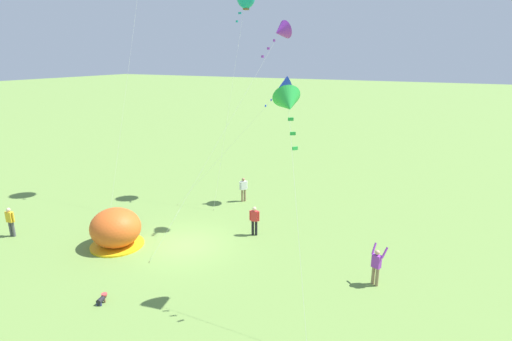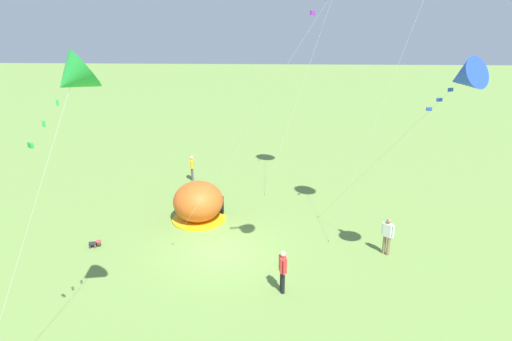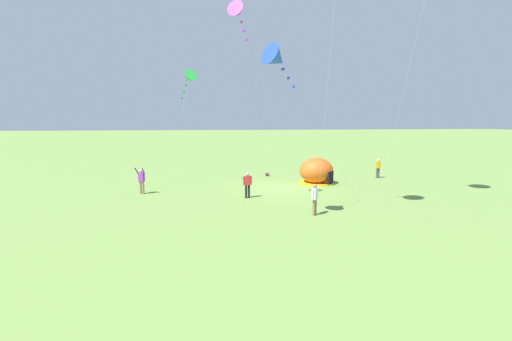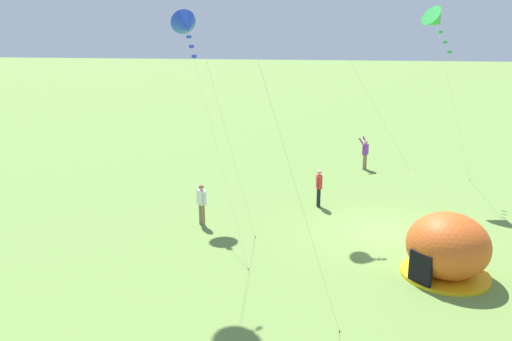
{
  "view_description": "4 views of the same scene",
  "coord_description": "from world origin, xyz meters",
  "px_view_note": "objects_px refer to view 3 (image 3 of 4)",
  "views": [
    {
      "loc": [
        12.23,
        -15.85,
        9.93
      ],
      "look_at": [
        3.27,
        2.01,
        4.12
      ],
      "focal_mm": 28.0,
      "sensor_mm": 36.0,
      "label": 1
    },
    {
      "loc": [
        15.77,
        2.85,
        9.06
      ],
      "look_at": [
        -1.96,
        1.44,
        3.26
      ],
      "focal_mm": 28.0,
      "sensor_mm": 36.0,
      "label": 2
    },
    {
      "loc": [
        5.01,
        24.75,
        5.11
      ],
      "look_at": [
        2.33,
        3.86,
        1.98
      ],
      "focal_mm": 24.0,
      "sensor_mm": 36.0,
      "label": 3
    },
    {
      "loc": [
        -18.91,
        1.54,
        7.49
      ],
      "look_at": [
        -1.37,
        4.91,
        2.68
      ],
      "focal_mm": 35.0,
      "sensor_mm": 36.0,
      "label": 4
    }
  ],
  "objects_px": {
    "kite_blue": "(276,59)",
    "kite_green": "(189,78)",
    "person_with_toddler": "(315,198)",
    "toddler_crawling": "(267,174)",
    "popup_tent": "(316,171)",
    "person_near_tent": "(378,167)",
    "kite_purple": "(238,12)",
    "person_arms_raised": "(141,180)",
    "person_far_back": "(247,184)"
  },
  "relations": [
    {
      "from": "kite_blue",
      "to": "kite_purple",
      "type": "relative_size",
      "value": 0.74
    },
    {
      "from": "popup_tent",
      "to": "person_arms_raised",
      "type": "height_order",
      "value": "popup_tent"
    },
    {
      "from": "person_far_back",
      "to": "kite_purple",
      "type": "distance_m",
      "value": 10.31
    },
    {
      "from": "kite_blue",
      "to": "person_near_tent",
      "type": "bearing_deg",
      "value": -133.51
    },
    {
      "from": "person_far_back",
      "to": "kite_blue",
      "type": "height_order",
      "value": "kite_blue"
    },
    {
      "from": "kite_purple",
      "to": "person_far_back",
      "type": "bearing_deg",
      "value": -112.06
    },
    {
      "from": "popup_tent",
      "to": "person_with_toddler",
      "type": "bearing_deg",
      "value": 72.32
    },
    {
      "from": "kite_green",
      "to": "person_far_back",
      "type": "bearing_deg",
      "value": 128.31
    },
    {
      "from": "kite_green",
      "to": "kite_purple",
      "type": "relative_size",
      "value": 0.76
    },
    {
      "from": "kite_green",
      "to": "person_near_tent",
      "type": "bearing_deg",
      "value": -175.21
    },
    {
      "from": "popup_tent",
      "to": "toddler_crawling",
      "type": "xyz_separation_m",
      "value": [
        3.32,
        -4.15,
        -0.82
      ]
    },
    {
      "from": "person_with_toddler",
      "to": "person_far_back",
      "type": "xyz_separation_m",
      "value": [
        3.16,
        -4.55,
        0.0
      ]
    },
    {
      "from": "popup_tent",
      "to": "person_with_toddler",
      "type": "height_order",
      "value": "popup_tent"
    },
    {
      "from": "kite_blue",
      "to": "kite_green",
      "type": "relative_size",
      "value": 0.97
    },
    {
      "from": "person_near_tent",
      "to": "toddler_crawling",
      "type": "bearing_deg",
      "value": -13.84
    },
    {
      "from": "person_arms_raised",
      "to": "kite_blue",
      "type": "bearing_deg",
      "value": 135.01
    },
    {
      "from": "person_far_back",
      "to": "kite_green",
      "type": "distance_m",
      "value": 9.63
    },
    {
      "from": "person_with_toddler",
      "to": "person_far_back",
      "type": "height_order",
      "value": "same"
    },
    {
      "from": "person_with_toddler",
      "to": "kite_green",
      "type": "height_order",
      "value": "kite_green"
    },
    {
      "from": "toddler_crawling",
      "to": "kite_purple",
      "type": "relative_size",
      "value": 0.05
    },
    {
      "from": "person_with_toddler",
      "to": "kite_purple",
      "type": "distance_m",
      "value": 11.22
    },
    {
      "from": "kite_blue",
      "to": "toddler_crawling",
      "type": "bearing_deg",
      "value": -97.74
    },
    {
      "from": "popup_tent",
      "to": "person_arms_raised",
      "type": "xyz_separation_m",
      "value": [
        13.2,
        2.33,
        0.0
      ]
    },
    {
      "from": "person_arms_raised",
      "to": "popup_tent",
      "type": "bearing_deg",
      "value": -169.99
    },
    {
      "from": "person_with_toddler",
      "to": "person_near_tent",
      "type": "relative_size",
      "value": 1.0
    },
    {
      "from": "person_with_toddler",
      "to": "toddler_crawling",
      "type": "bearing_deg",
      "value": -88.13
    },
    {
      "from": "person_near_tent",
      "to": "kite_purple",
      "type": "bearing_deg",
      "value": 31.83
    },
    {
      "from": "popup_tent",
      "to": "kite_green",
      "type": "bearing_deg",
      "value": -2.6
    },
    {
      "from": "kite_purple",
      "to": "kite_blue",
      "type": "bearing_deg",
      "value": 110.0
    },
    {
      "from": "person_arms_raised",
      "to": "kite_green",
      "type": "relative_size",
      "value": 0.21
    },
    {
      "from": "popup_tent",
      "to": "person_with_toddler",
      "type": "relative_size",
      "value": 1.63
    },
    {
      "from": "person_far_back",
      "to": "toddler_crawling",
      "type": "bearing_deg",
      "value": -107.54
    },
    {
      "from": "person_with_toddler",
      "to": "person_near_tent",
      "type": "bearing_deg",
      "value": -129.87
    },
    {
      "from": "person_arms_raised",
      "to": "person_near_tent",
      "type": "height_order",
      "value": "person_arms_raised"
    },
    {
      "from": "kite_purple",
      "to": "popup_tent",
      "type": "bearing_deg",
      "value": -137.33
    },
    {
      "from": "toddler_crawling",
      "to": "person_near_tent",
      "type": "xyz_separation_m",
      "value": [
        -9.5,
        2.34,
        0.79
      ]
    },
    {
      "from": "person_arms_raised",
      "to": "person_far_back",
      "type": "xyz_separation_m",
      "value": [
        -7.15,
        2.17,
        -0.03
      ]
    },
    {
      "from": "person_arms_raised",
      "to": "kite_blue",
      "type": "xyz_separation_m",
      "value": [
        -7.93,
        7.93,
        6.92
      ]
    },
    {
      "from": "person_with_toddler",
      "to": "kite_green",
      "type": "relative_size",
      "value": 0.19
    },
    {
      "from": "toddler_crawling",
      "to": "kite_purple",
      "type": "bearing_deg",
      "value": 71.69
    },
    {
      "from": "person_near_tent",
      "to": "kite_purple",
      "type": "height_order",
      "value": "kite_purple"
    },
    {
      "from": "toddler_crawling",
      "to": "person_arms_raised",
      "type": "distance_m",
      "value": 11.85
    },
    {
      "from": "person_with_toddler",
      "to": "kite_purple",
      "type": "bearing_deg",
      "value": -36.28
    },
    {
      "from": "person_with_toddler",
      "to": "kite_blue",
      "type": "relative_size",
      "value": 0.2
    },
    {
      "from": "toddler_crawling",
      "to": "person_arms_raised",
      "type": "relative_size",
      "value": 0.29
    },
    {
      "from": "person_with_toddler",
      "to": "kite_purple",
      "type": "height_order",
      "value": "kite_purple"
    },
    {
      "from": "popup_tent",
      "to": "person_near_tent",
      "type": "distance_m",
      "value": 6.44
    },
    {
      "from": "person_near_tent",
      "to": "kite_green",
      "type": "height_order",
      "value": "kite_green"
    },
    {
      "from": "person_arms_raised",
      "to": "person_far_back",
      "type": "bearing_deg",
      "value": 163.1
    },
    {
      "from": "toddler_crawling",
      "to": "person_far_back",
      "type": "height_order",
      "value": "person_far_back"
    }
  ]
}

